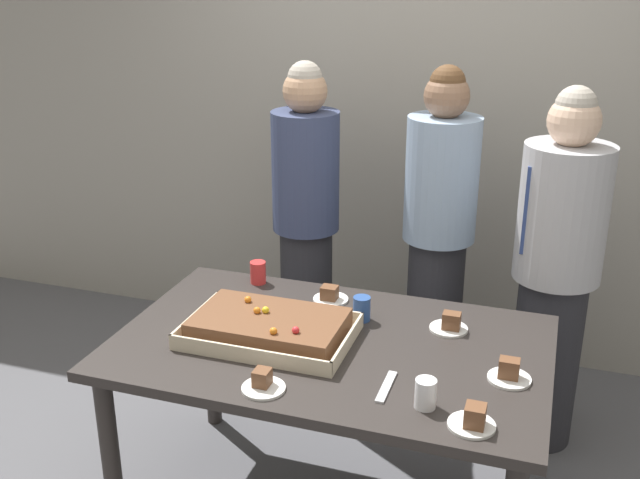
% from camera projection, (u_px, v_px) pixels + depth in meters
% --- Properties ---
extents(interior_back_panel, '(8.00, 0.12, 3.00)m').
position_uv_depth(interior_back_panel, '(422.00, 87.00, 3.96)').
color(interior_back_panel, '#9E998E').
rests_on(interior_back_panel, ground_plane).
extents(party_table, '(1.62, 1.00, 0.78)m').
position_uv_depth(party_table, '(330.00, 363.00, 2.83)').
color(party_table, '#2D2826').
rests_on(party_table, ground_plane).
extents(sheet_cake, '(0.63, 0.41, 0.12)m').
position_uv_depth(sheet_cake, '(269.00, 328.00, 2.81)').
color(sheet_cake, beige).
rests_on(sheet_cake, party_table).
extents(plated_slice_near_left, '(0.15, 0.15, 0.07)m').
position_uv_depth(plated_slice_near_left, '(330.00, 296.00, 3.13)').
color(plated_slice_near_left, white).
rests_on(plated_slice_near_left, party_table).
extents(plated_slice_near_right, '(0.15, 0.15, 0.08)m').
position_uv_depth(plated_slice_near_right, '(509.00, 373.00, 2.54)').
color(plated_slice_near_right, white).
rests_on(plated_slice_near_right, party_table).
extents(plated_slice_far_left, '(0.15, 0.15, 0.07)m').
position_uv_depth(plated_slice_far_left, '(263.00, 383.00, 2.49)').
color(plated_slice_far_left, white).
rests_on(plated_slice_far_left, party_table).
extents(plated_slice_far_right, '(0.15, 0.15, 0.08)m').
position_uv_depth(plated_slice_far_right, '(450.00, 325.00, 2.88)').
color(plated_slice_far_right, white).
rests_on(plated_slice_far_right, party_table).
extents(plated_slice_center_front, '(0.15, 0.15, 0.08)m').
position_uv_depth(plated_slice_center_front, '(473.00, 420.00, 2.28)').
color(plated_slice_center_front, white).
rests_on(plated_slice_center_front, party_table).
extents(drink_cup_nearest, '(0.07, 0.07, 0.10)m').
position_uv_depth(drink_cup_nearest, '(258.00, 272.00, 3.30)').
color(drink_cup_nearest, red).
rests_on(drink_cup_nearest, party_table).
extents(drink_cup_middle, '(0.07, 0.07, 0.10)m').
position_uv_depth(drink_cup_middle, '(425.00, 394.00, 2.37)').
color(drink_cup_middle, white).
rests_on(drink_cup_middle, party_table).
extents(drink_cup_far_end, '(0.07, 0.07, 0.10)m').
position_uv_depth(drink_cup_far_end, '(362.00, 309.00, 2.95)').
color(drink_cup_far_end, '#2D5199').
rests_on(drink_cup_far_end, party_table).
extents(cake_server_utensil, '(0.03, 0.20, 0.01)m').
position_uv_depth(cake_server_utensil, '(386.00, 387.00, 2.50)').
color(cake_server_utensil, silver).
rests_on(cake_server_utensil, party_table).
extents(person_serving_front, '(0.38, 0.38, 1.67)m').
position_uv_depth(person_serving_front, '(556.00, 271.00, 3.25)').
color(person_serving_front, '#28282D').
rests_on(person_serving_front, ground_plane).
extents(person_green_shirt_behind, '(0.35, 0.35, 1.70)m').
position_uv_depth(person_green_shirt_behind, '(438.00, 237.00, 3.57)').
color(person_green_shirt_behind, '#28282D').
rests_on(person_green_shirt_behind, ground_plane).
extents(person_striped_tie_right, '(0.33, 0.33, 1.70)m').
position_uv_depth(person_striped_tie_right, '(306.00, 225.00, 3.72)').
color(person_striped_tie_right, '#28282D').
rests_on(person_striped_tie_right, ground_plane).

